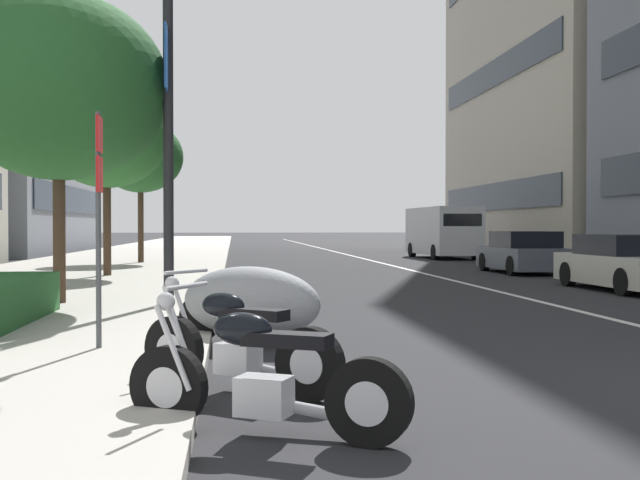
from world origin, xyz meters
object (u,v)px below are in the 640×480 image
object	(u,v)px
motorcycle_by_sign_pole	(249,302)
street_tree_by_lamp_post	(107,136)
street_lamp_with_banners	(183,14)
car_approaching_light	(626,264)
motorcycle_far_end_row	(261,379)
motorcycle_under_tarp	(236,346)
car_lead_in_lane	(523,253)
parking_sign_by_curb	(99,200)
street_tree_mid_sidewalk	(140,157)
delivery_van_ahead	(443,231)
street_tree_far_plaza	(58,87)

from	to	relation	value
motorcycle_by_sign_pole	street_tree_by_lamp_post	size ratio (longest dim) A/B	0.39
street_lamp_with_banners	street_tree_by_lamp_post	world-z (taller)	street_lamp_with_banners
car_approaching_light	motorcycle_far_end_row	bearing A→B (deg)	142.57
street_tree_by_lamp_post	motorcycle_under_tarp	bearing A→B (deg)	-166.83
car_lead_in_lane	parking_sign_by_curb	xyz separation A→B (m)	(-15.44, 10.92, 1.17)
parking_sign_by_curb	street_tree_mid_sidewalk	bearing A→B (deg)	5.42
motorcycle_under_tarp	motorcycle_by_sign_pole	xyz separation A→B (m)	(2.78, -0.17, 0.13)
motorcycle_far_end_row	delivery_van_ahead	world-z (taller)	delivery_van_ahead
street_tree_far_plaza	street_tree_mid_sidewalk	xyz separation A→B (m)	(16.00, 0.43, 0.19)
motorcycle_under_tarp	delivery_van_ahead	distance (m)	30.85
car_approaching_light	car_lead_in_lane	xyz separation A→B (m)	(6.91, -0.14, 0.01)
street_tree_mid_sidewalk	parking_sign_by_curb	bearing A→B (deg)	-174.58
street_tree_by_lamp_post	motorcycle_by_sign_pole	bearing A→B (deg)	-163.29
street_lamp_with_banners	street_tree_by_lamp_post	bearing A→B (deg)	17.51
street_tree_mid_sidewalk	motorcycle_far_end_row	bearing A→B (deg)	-171.43
motorcycle_by_sign_pole	street_tree_by_lamp_post	world-z (taller)	street_tree_by_lamp_post
delivery_van_ahead	street_lamp_with_banners	world-z (taller)	street_lamp_with_banners
street_lamp_with_banners	street_tree_by_lamp_post	size ratio (longest dim) A/B	1.62
street_tree_far_plaza	street_tree_by_lamp_post	xyz separation A→B (m)	(7.96, 0.42, 0.06)
motorcycle_under_tarp	street_tree_far_plaza	xyz separation A→B (m)	(7.19, 3.13, 3.58)
motorcycle_far_end_row	motorcycle_by_sign_pole	xyz separation A→B (m)	(4.30, 0.00, 0.14)
car_approaching_light	delivery_van_ahead	xyz separation A→B (m)	(18.84, -0.72, 0.68)
motorcycle_far_end_row	motorcycle_under_tarp	size ratio (longest dim) A/B	1.11
motorcycle_far_end_row	street_tree_by_lamp_post	world-z (taller)	street_tree_by_lamp_post
street_tree_mid_sidewalk	street_lamp_with_banners	bearing A→B (deg)	-170.82
motorcycle_under_tarp	car_lead_in_lane	bearing A→B (deg)	-81.59
delivery_van_ahead	car_approaching_light	bearing A→B (deg)	175.66
street_lamp_with_banners	motorcycle_under_tarp	bearing A→B (deg)	-172.41
car_lead_in_lane	street_tree_mid_sidewalk	distance (m)	14.69
motorcycle_under_tarp	street_tree_far_plaza	bearing A→B (deg)	-29.52
motorcycle_far_end_row	motorcycle_under_tarp	bearing A→B (deg)	-57.26
motorcycle_far_end_row	delivery_van_ahead	size ratio (longest dim) A/B	0.34
street_lamp_with_banners	street_tree_mid_sidewalk	world-z (taller)	street_lamp_with_banners
motorcycle_by_sign_pole	street_tree_far_plaza	distance (m)	6.51
street_lamp_with_banners	street_tree_far_plaza	xyz separation A→B (m)	(0.42, 2.22, -1.26)
delivery_van_ahead	parking_sign_by_curb	bearing A→B (deg)	155.06
motorcycle_by_sign_pole	car_lead_in_lane	xyz separation A→B (m)	(14.47, -9.23, 0.09)
motorcycle_by_sign_pole	street_lamp_with_banners	xyz separation A→B (m)	(4.00, 1.07, 4.71)
motorcycle_by_sign_pole	street_lamp_with_banners	world-z (taller)	street_lamp_with_banners
street_tree_far_plaza	car_lead_in_lane	bearing A→B (deg)	-51.25
street_tree_far_plaza	street_tree_mid_sidewalk	world-z (taller)	street_tree_far_plaza
parking_sign_by_curb	street_lamp_with_banners	world-z (taller)	street_lamp_with_banners
parking_sign_by_curb	street_tree_by_lamp_post	world-z (taller)	street_tree_by_lamp_post
motorcycle_under_tarp	street_tree_mid_sidewalk	world-z (taller)	street_tree_mid_sidewalk
street_tree_by_lamp_post	street_tree_mid_sidewalk	size ratio (longest dim) A/B	0.99
car_lead_in_lane	street_tree_far_plaza	bearing A→B (deg)	129.04
street_tree_by_lamp_post	street_tree_mid_sidewalk	bearing A→B (deg)	0.08
car_lead_in_lane	car_approaching_light	bearing A→B (deg)	179.13
motorcycle_far_end_row	car_approaching_light	bearing A→B (deg)	-101.13
street_tree_by_lamp_post	street_tree_mid_sidewalk	xyz separation A→B (m)	(8.05, 0.01, 0.13)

